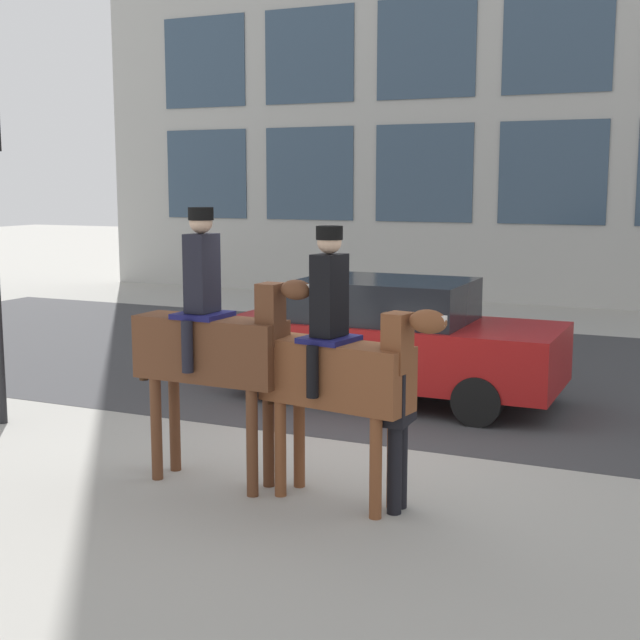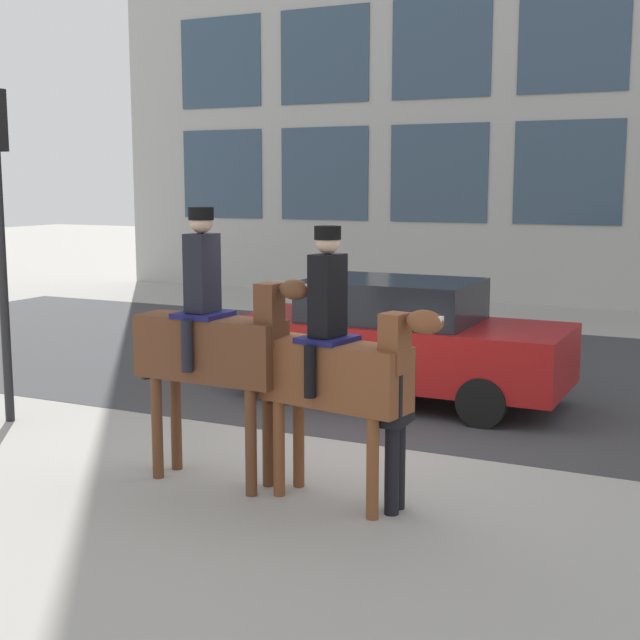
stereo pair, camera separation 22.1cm
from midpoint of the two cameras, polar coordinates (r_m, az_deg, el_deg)
name	(u,v)px [view 2 (the right image)]	position (r m, az deg, el deg)	size (l,w,h in m)	color
ground_plane	(332,454)	(9.74, 1.44, -8.57)	(80.00, 80.00, 0.00)	#9E9B93
road_surface	(461,371)	(14.07, 9.49, -3.23)	(24.87, 8.50, 0.01)	#38383A
mounted_horse_lead	(213,342)	(8.57, -6.14, -1.39)	(1.93, 0.65, 2.68)	#59331E
mounted_horse_companion	(337,365)	(7.99, 1.91, -2.91)	(1.87, 0.66, 2.53)	brown
pedestrian_bystander	(394,410)	(7.89, 5.54, -5.79)	(0.82, 0.44, 1.58)	black
street_car_near_lane	(398,339)	(11.96, 5.56, -1.24)	(4.42, 1.87, 1.63)	maroon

